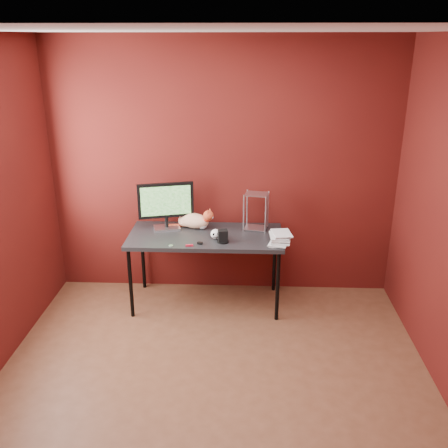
{
  "coord_description": "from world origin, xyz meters",
  "views": [
    {
      "loc": [
        0.23,
        -3.13,
        2.57
      ],
      "look_at": [
        0.04,
        1.15,
        0.95
      ],
      "focal_mm": 40.0,
      "sensor_mm": 36.0,
      "label": 1
    }
  ],
  "objects_px": {
    "desk": "(206,239)",
    "book_stack": "(273,184)",
    "speaker": "(223,237)",
    "monitor": "(166,204)",
    "skull_mug": "(216,234)",
    "cat": "(194,220)"
  },
  "relations": [
    {
      "from": "desk",
      "to": "book_stack",
      "type": "bearing_deg",
      "value": -15.16
    },
    {
      "from": "speaker",
      "to": "book_stack",
      "type": "bearing_deg",
      "value": -7.98
    },
    {
      "from": "desk",
      "to": "cat",
      "type": "distance_m",
      "value": 0.26
    },
    {
      "from": "desk",
      "to": "speaker",
      "type": "bearing_deg",
      "value": -46.24
    },
    {
      "from": "desk",
      "to": "book_stack",
      "type": "relative_size",
      "value": 1.31
    },
    {
      "from": "desk",
      "to": "monitor",
      "type": "bearing_deg",
      "value": 160.32
    },
    {
      "from": "speaker",
      "to": "book_stack",
      "type": "relative_size",
      "value": 0.11
    },
    {
      "from": "desk",
      "to": "speaker",
      "type": "height_order",
      "value": "speaker"
    },
    {
      "from": "monitor",
      "to": "desk",
      "type": "bearing_deg",
      "value": -34.38
    },
    {
      "from": "monitor",
      "to": "speaker",
      "type": "distance_m",
      "value": 0.7
    },
    {
      "from": "cat",
      "to": "skull_mug",
      "type": "height_order",
      "value": "cat"
    },
    {
      "from": "desk",
      "to": "cat",
      "type": "xyz_separation_m",
      "value": [
        -0.13,
        0.18,
        0.13
      ]
    },
    {
      "from": "cat",
      "to": "skull_mug",
      "type": "relative_size",
      "value": 4.77
    },
    {
      "from": "skull_mug",
      "to": "speaker",
      "type": "height_order",
      "value": "speaker"
    },
    {
      "from": "skull_mug",
      "to": "book_stack",
      "type": "height_order",
      "value": "book_stack"
    },
    {
      "from": "cat",
      "to": "speaker",
      "type": "relative_size",
      "value": 3.87
    },
    {
      "from": "cat",
      "to": "speaker",
      "type": "distance_m",
      "value": 0.48
    },
    {
      "from": "speaker",
      "to": "desk",
      "type": "bearing_deg",
      "value": 123.86
    },
    {
      "from": "book_stack",
      "to": "skull_mug",
      "type": "bearing_deg",
      "value": 172.74
    },
    {
      "from": "cat",
      "to": "skull_mug",
      "type": "xyz_separation_m",
      "value": [
        0.24,
        -0.29,
        -0.03
      ]
    },
    {
      "from": "speaker",
      "to": "cat",
      "type": "bearing_deg",
      "value": 119.92
    },
    {
      "from": "monitor",
      "to": "skull_mug",
      "type": "distance_m",
      "value": 0.61
    }
  ]
}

